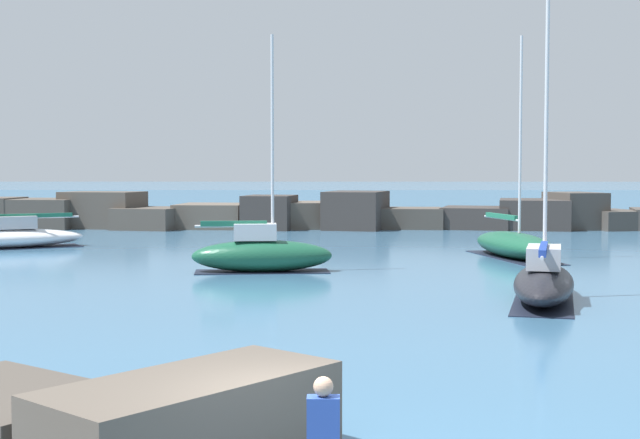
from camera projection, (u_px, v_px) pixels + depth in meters
name	position (u px, v px, depth m)	size (l,w,h in m)	color
open_sea_beyond	(330.00, 199.00, 120.09)	(400.00, 116.00, 0.01)	#2D5B7F
breakwater_jetty	(340.00, 214.00, 60.27)	(54.05, 6.88, 2.52)	#4C443D
sailboat_moored_0	(514.00, 244.00, 39.96)	(3.49, 7.66, 9.82)	#195138
sailboat_moored_1	(261.00, 253.00, 34.40)	(5.58, 2.26, 9.12)	#195138
sailboat_moored_4	(4.00, 236.00, 44.88)	(8.07, 5.80, 10.30)	white
sailboat_moored_5	(544.00, 280.00, 26.76)	(3.44, 7.20, 9.93)	black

